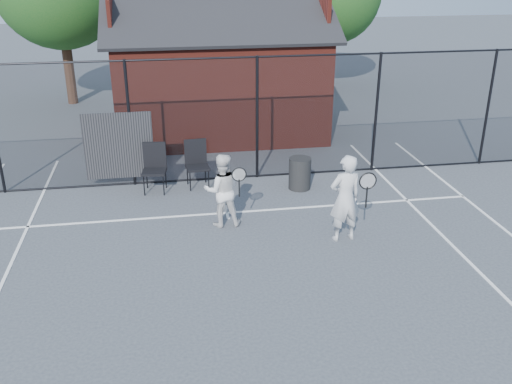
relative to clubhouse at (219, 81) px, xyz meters
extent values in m
plane|color=#3E4347|center=(-0.50, -9.00, -1.61)|extent=(80.00, 80.00, 0.00)
cube|color=white|center=(-0.50, -6.00, -1.60)|extent=(11.00, 0.06, 0.01)
cube|color=white|center=(-0.50, -6.15, -1.60)|extent=(0.06, 0.30, 0.01)
cylinder|color=black|center=(-2.50, -4.00, -0.11)|extent=(0.07, 0.07, 3.00)
cylinder|color=black|center=(0.50, -4.00, -0.11)|extent=(0.07, 0.07, 3.00)
cylinder|color=black|center=(3.50, -4.00, -0.11)|extent=(0.07, 0.07, 3.00)
cylinder|color=black|center=(6.50, -4.00, -0.11)|extent=(0.07, 0.07, 3.00)
cylinder|color=black|center=(-0.50, -4.00, 1.36)|extent=(22.00, 0.04, 0.04)
cylinder|color=black|center=(-0.50, -4.00, -1.58)|extent=(22.00, 0.04, 0.04)
cube|color=black|center=(-0.50, -4.00, -0.11)|extent=(22.00, 3.00, 0.01)
cube|color=black|center=(-2.80, -4.02, -0.61)|extent=(1.60, 0.04, 1.60)
cube|color=maroon|center=(0.00, 0.00, -0.11)|extent=(6.00, 4.00, 3.00)
cube|color=black|center=(0.00, -1.00, 1.92)|extent=(6.50, 2.36, 1.32)
cube|color=black|center=(0.00, 1.00, 1.92)|extent=(6.50, 2.36, 1.32)
cube|color=maroon|center=(-2.95, 0.00, 1.92)|extent=(0.10, 2.80, 1.06)
cube|color=maroon|center=(2.95, 0.00, 1.92)|extent=(0.10, 2.80, 1.06)
cylinder|color=#362215|center=(-5.00, 4.50, -0.35)|extent=(0.36, 0.36, 2.52)
cylinder|color=#362215|center=(5.00, 5.50, -0.49)|extent=(0.36, 0.36, 2.23)
imported|color=silver|center=(1.61, -7.56, -0.74)|extent=(0.69, 0.50, 1.74)
torus|color=black|center=(1.90, -7.91, -0.26)|extent=(0.34, 0.03, 0.34)
cylinder|color=black|center=(1.90, -7.91, -0.59)|extent=(0.03, 0.03, 0.42)
imported|color=white|center=(-0.64, -6.53, -0.84)|extent=(0.75, 0.59, 1.53)
torus|color=black|center=(-0.33, -6.84, -0.40)|extent=(0.30, 0.02, 0.30)
cylinder|color=black|center=(-0.33, -6.84, -0.69)|extent=(0.03, 0.03, 0.37)
cube|color=black|center=(-2.01, -4.54, -1.05)|extent=(0.61, 0.62, 1.12)
cube|color=black|center=(-1.00, -4.40, -1.06)|extent=(0.58, 0.60, 1.10)
cylinder|color=black|center=(1.37, -4.90, -1.23)|extent=(0.56, 0.56, 0.76)
camera|label=1|loc=(-1.70, -17.10, 3.63)|focal=40.00mm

